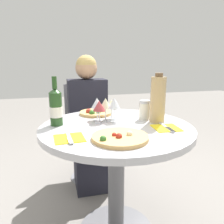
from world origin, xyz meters
The scene contains 15 objects.
dining_table centered at (0.00, 0.00, 0.59)m, with size 0.93×0.93×0.77m.
chair_behind_diner centered at (-0.07, 0.84, 0.46)m, with size 0.40×0.40×0.93m.
seated_diner centered at (-0.07, 0.69, 0.55)m, with size 0.35×0.43×1.21m.
pizza_large centered at (-0.05, -0.24, 0.78)m, with size 0.29×0.29×0.04m.
pizza_small_far centered at (-0.07, 0.31, 0.78)m, with size 0.24×0.24×0.05m.
wine_bottle centered at (-0.35, 0.10, 0.88)m, with size 0.08×0.08×0.30m.
tall_carafe centered at (0.27, 0.01, 0.92)m, with size 0.10×0.10×0.31m.
sugar_shaker centered at (0.22, 0.09, 0.83)m, with size 0.07×0.07×0.13m.
wine_glass_back_left centered at (-0.09, 0.16, 0.88)m, with size 0.08×0.08×0.15m.
wine_glass_front_right centered at (0.01, 0.09, 0.89)m, with size 0.08×0.08×0.16m.
wine_glass_front_left centered at (-0.09, 0.09, 0.88)m, with size 0.08×0.08×0.14m.
wine_glass_center centered at (-0.04, 0.12, 0.88)m, with size 0.08×0.08×0.15m.
wine_glass_back_right centered at (0.01, 0.16, 0.87)m, with size 0.07×0.07×0.13m.
place_setting_left centered at (-0.30, -0.17, 0.77)m, with size 0.16×0.19×0.01m.
place_setting_right centered at (0.27, -0.13, 0.77)m, with size 0.16×0.19×0.01m.
Camera 1 is at (-0.35, -1.24, 1.16)m, focal length 35.00 mm.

